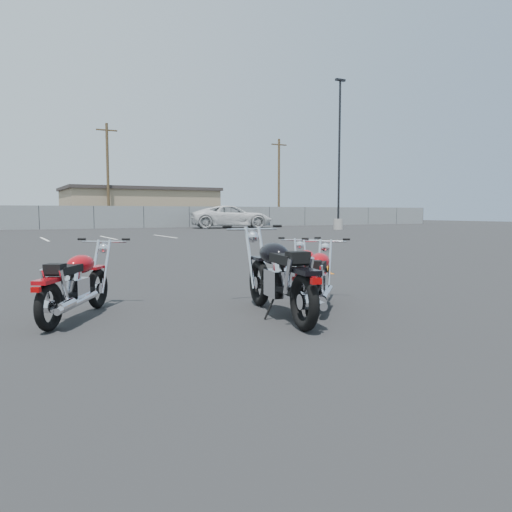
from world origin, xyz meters
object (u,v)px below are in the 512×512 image
motorcycle_rear_red (308,272)px  motorcycle_front_red (76,284)px  motorcycle_second_black (280,276)px  white_van (232,210)px  motorcycle_third_red (319,279)px

motorcycle_rear_red → motorcycle_front_red: bearing=176.3°
motorcycle_second_black → white_van: white_van is taller
motorcycle_front_red → white_van: size_ratio=0.23×
motorcycle_rear_red → motorcycle_third_red: bearing=-113.7°
white_van → motorcycle_rear_red: bearing=171.9°
white_van → motorcycle_third_red: bearing=171.9°
motorcycle_third_red → motorcycle_rear_red: 0.77m
motorcycle_front_red → white_van: white_van is taller
motorcycle_rear_red → motorcycle_second_black: bearing=-139.1°
white_van → motorcycle_second_black: bearing=171.0°
motorcycle_front_red → motorcycle_second_black: motorcycle_second_black is taller
motorcycle_second_black → motorcycle_third_red: (0.70, 0.17, -0.09)m
motorcycle_second_black → motorcycle_third_red: size_ratio=1.41×
motorcycle_front_red → motorcycle_second_black: 2.51m
motorcycle_rear_red → white_van: white_van is taller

